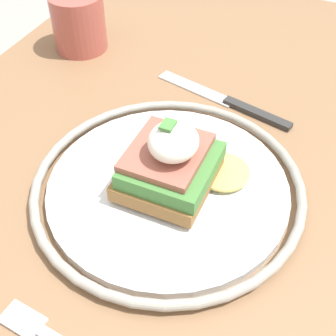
{
  "coord_description": "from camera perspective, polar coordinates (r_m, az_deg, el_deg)",
  "views": [
    {
      "loc": [
        -0.33,
        -0.11,
        1.11
      ],
      "look_at": [
        -0.03,
        0.02,
        0.78
      ],
      "focal_mm": 50.0,
      "sensor_mm": 36.0,
      "label": 1
    }
  ],
  "objects": [
    {
      "name": "cup",
      "position": [
        0.7,
        -10.86,
        17.19
      ],
      "size": [
        0.08,
        0.08,
        0.08
      ],
      "color": "#AD5147",
      "rests_on": "dining_table"
    },
    {
      "name": "sandwich",
      "position": [
        0.46,
        0.41,
        0.59
      ],
      "size": [
        0.11,
        0.12,
        0.08
      ],
      "color": "olive",
      "rests_on": "plate"
    },
    {
      "name": "plate",
      "position": [
        0.48,
        -0.0,
        -2.3
      ],
      "size": [
        0.28,
        0.28,
        0.02
      ],
      "color": "silver",
      "rests_on": "dining_table"
    },
    {
      "name": "knife",
      "position": [
        0.6,
        7.86,
        7.81
      ],
      "size": [
        0.06,
        0.19,
        0.01
      ],
      "color": "#2D2D2D",
      "rests_on": "dining_table"
    },
    {
      "name": "dining_table",
      "position": [
        0.6,
        3.36,
        -10.04
      ],
      "size": [
        0.96,
        0.7,
        0.75
      ],
      "color": "#846042",
      "rests_on": "ground_plane"
    }
  ]
}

